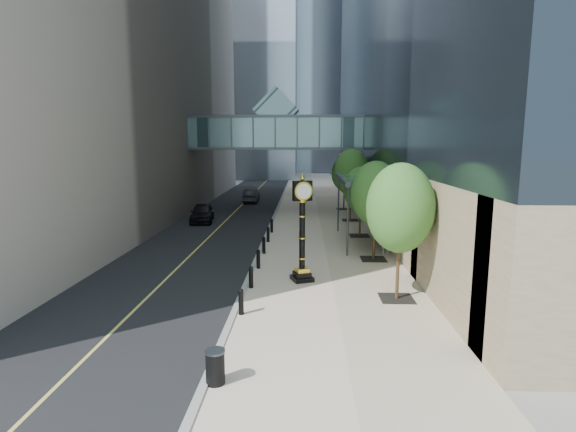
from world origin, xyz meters
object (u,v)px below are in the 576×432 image
object	(u,v)px
car_far	(252,196)
car_near	(202,213)
street_clock	(302,236)
pedestrian	(386,240)
trash_bin	(215,368)

from	to	relation	value
car_far	car_near	bearing A→B (deg)	77.32
street_clock	pedestrian	size ratio (longest dim) A/B	2.90
trash_bin	car_far	distance (m)	38.53
street_clock	pedestrian	bearing A→B (deg)	27.13
car_far	street_clock	bearing A→B (deg)	100.29
trash_bin	car_far	bearing A→B (deg)	95.25
pedestrian	car_far	xyz separation A→B (m)	(-10.73, 23.57, -0.17)
car_near	car_far	world-z (taller)	car_near
pedestrian	car_far	world-z (taller)	pedestrian
trash_bin	car_far	world-z (taller)	car_far
street_clock	car_near	xyz separation A→B (m)	(-8.46, 16.16, -1.43)
trash_bin	street_clock	bearing A→B (deg)	76.27
car_near	car_far	distance (m)	13.09
street_clock	trash_bin	world-z (taller)	street_clock
street_clock	trash_bin	xyz separation A→B (m)	(-2.29, -9.39, -1.71)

